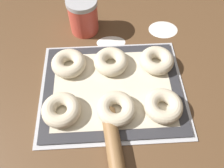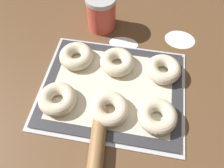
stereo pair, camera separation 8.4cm
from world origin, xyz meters
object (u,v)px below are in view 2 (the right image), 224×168
at_px(baking_tray, 112,89).
at_px(bagel_back_left, 76,56).
at_px(bagel_front_left, 57,99).
at_px(flour_canister, 101,12).
at_px(bagel_back_right, 163,69).
at_px(bagel_back_center, 116,62).
at_px(bagel_front_right, 157,116).
at_px(bagel_front_center, 110,109).

distance_m(baking_tray, bagel_back_left, 0.17).
bearing_deg(bagel_front_left, flour_canister, 80.20).
xyz_separation_m(bagel_back_right, flour_canister, (-0.25, 0.19, 0.04)).
height_order(bagel_back_center, bagel_back_right, same).
distance_m(bagel_front_right, bagel_back_center, 0.23).
bearing_deg(bagel_front_left, bagel_back_left, 85.67).
bearing_deg(baking_tray, bagel_front_right, -29.86).
bearing_deg(bagel_back_right, flour_canister, 141.53).
distance_m(bagel_front_right, bagel_back_left, 0.33).
distance_m(bagel_front_center, bagel_front_right, 0.14).
distance_m(bagel_front_left, bagel_front_right, 0.30).
bearing_deg(bagel_back_center, bagel_front_center, -86.75).
bearing_deg(bagel_back_center, bagel_back_left, 179.91).
height_order(bagel_front_right, flour_canister, flour_canister).
xyz_separation_m(baking_tray, flour_canister, (-0.09, 0.28, 0.06)).
bearing_deg(bagel_back_right, bagel_back_left, 179.25).
height_order(bagel_back_left, flour_canister, flour_canister).
height_order(baking_tray, bagel_front_center, bagel_front_center).
bearing_deg(bagel_back_left, bagel_front_left, -94.33).
distance_m(bagel_back_center, flour_canister, 0.21).
distance_m(baking_tray, flour_canister, 0.30).
relative_size(baking_tray, flour_canister, 3.46).
xyz_separation_m(bagel_front_center, bagel_front_right, (0.14, 0.00, 0.00)).
bearing_deg(baking_tray, bagel_front_left, -152.07).
bearing_deg(bagel_front_left, bagel_front_right, -0.68).
height_order(bagel_front_center, bagel_back_left, same).
xyz_separation_m(bagel_back_center, bagel_back_right, (0.16, -0.00, 0.00)).
bearing_deg(bagel_back_right, bagel_back_center, 178.67).
xyz_separation_m(bagel_front_left, bagel_front_center, (0.16, -0.01, 0.00)).
relative_size(bagel_front_center, bagel_back_right, 1.00).
xyz_separation_m(bagel_front_right, bagel_back_right, (0.01, 0.17, 0.00)).
xyz_separation_m(bagel_front_right, flour_canister, (-0.24, 0.36, 0.04)).
height_order(baking_tray, bagel_front_left, bagel_front_left).
height_order(baking_tray, bagel_front_right, bagel_front_right).
bearing_deg(bagel_back_left, bagel_front_right, -31.22).
relative_size(baking_tray, bagel_back_center, 4.03).
distance_m(baking_tray, bagel_front_center, 0.09).
xyz_separation_m(bagel_front_center, bagel_back_center, (-0.01, 0.17, 0.00)).
height_order(baking_tray, bagel_back_left, bagel_back_left).
relative_size(bagel_front_left, bagel_back_center, 1.00).
xyz_separation_m(bagel_front_left, bagel_back_center, (0.15, 0.17, 0.00)).
bearing_deg(bagel_front_center, bagel_back_left, 130.07).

